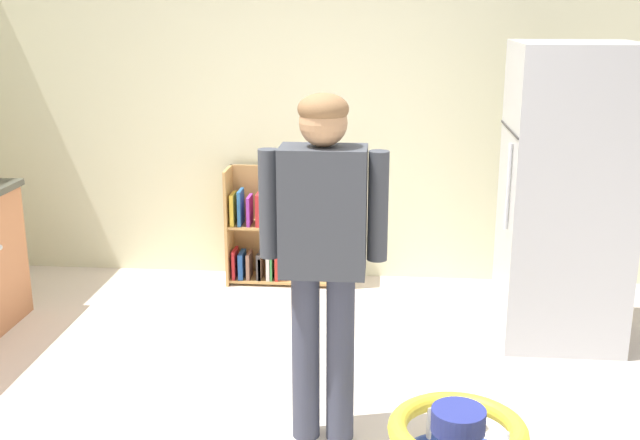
# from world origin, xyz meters

# --- Properties ---
(ground_plane) EXTENTS (12.00, 12.00, 0.00)m
(ground_plane) POSITION_xyz_m (0.00, 0.00, 0.00)
(ground_plane) COLOR silver
(ground_plane) RESTS_ON ground
(back_wall) EXTENTS (5.20, 0.06, 2.70)m
(back_wall) POSITION_xyz_m (0.00, 2.33, 1.35)
(back_wall) COLOR beige
(back_wall) RESTS_ON ground
(refrigerator) EXTENTS (0.73, 0.68, 1.78)m
(refrigerator) POSITION_xyz_m (1.51, 1.31, 0.89)
(refrigerator) COLOR #B7BABF
(refrigerator) RESTS_ON ground
(bookshelf) EXTENTS (0.80, 0.28, 0.85)m
(bookshelf) POSITION_xyz_m (-0.35, 2.14, 0.37)
(bookshelf) COLOR tan
(bookshelf) RESTS_ON ground
(standing_person) EXTENTS (0.57, 0.22, 1.62)m
(standing_person) POSITION_xyz_m (0.18, 0.02, 0.98)
(standing_person) COLOR #393D4E
(standing_person) RESTS_ON ground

